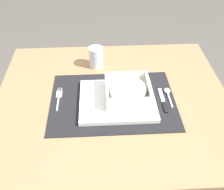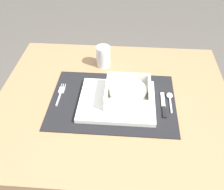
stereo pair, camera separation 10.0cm
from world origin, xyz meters
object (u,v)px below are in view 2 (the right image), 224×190
(porridge_bowl, at_px, (128,93))
(fork, at_px, (61,93))
(spoon, at_px, (170,97))
(butter_knife, at_px, (163,106))
(dining_table, at_px, (113,119))
(drinking_glass, at_px, (103,57))

(porridge_bowl, relative_size, fork, 1.25)
(spoon, xyz_separation_m, butter_knife, (-0.03, -0.05, -0.00))
(fork, bearing_deg, dining_table, -4.67)
(spoon, relative_size, butter_knife, 0.78)
(fork, bearing_deg, porridge_bowl, -6.55)
(dining_table, distance_m, fork, 0.24)
(dining_table, relative_size, drinking_glass, 9.80)
(fork, distance_m, butter_knife, 0.39)
(dining_table, xyz_separation_m, porridge_bowl, (0.05, -0.01, 0.15))
(porridge_bowl, bearing_deg, spoon, 9.09)
(spoon, height_order, butter_knife, spoon)
(spoon, distance_m, drinking_glass, 0.34)
(porridge_bowl, height_order, fork, porridge_bowl)
(dining_table, relative_size, spoon, 8.13)
(spoon, xyz_separation_m, drinking_glass, (-0.27, 0.21, 0.03))
(porridge_bowl, distance_m, fork, 0.26)
(drinking_glass, bearing_deg, butter_knife, -46.03)
(dining_table, distance_m, spoon, 0.24)
(dining_table, height_order, butter_knife, butter_knife)
(porridge_bowl, bearing_deg, butter_knife, -9.31)
(dining_table, relative_size, butter_knife, 6.36)
(fork, xyz_separation_m, drinking_glass, (0.14, 0.21, 0.03))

